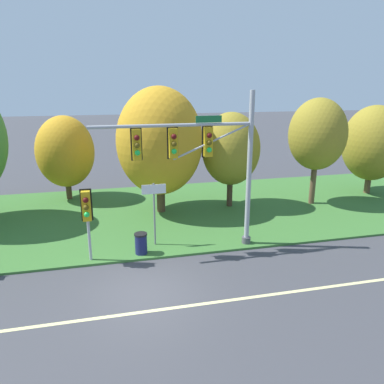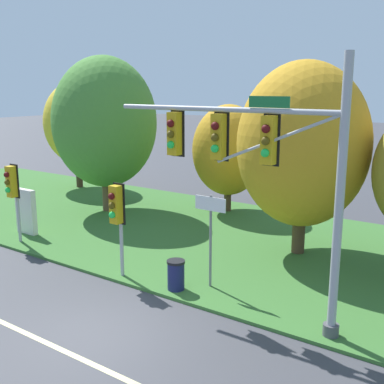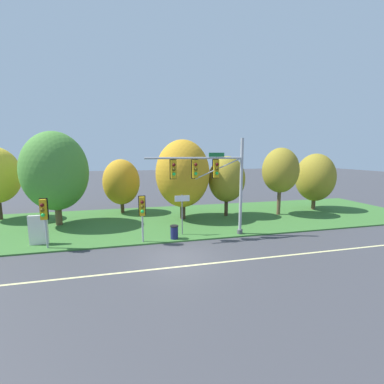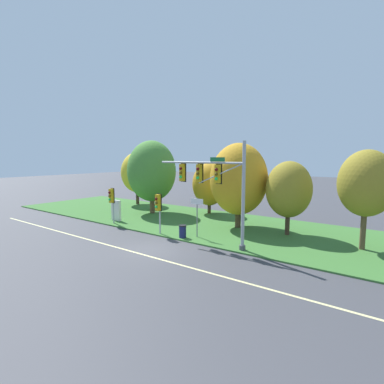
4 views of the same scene
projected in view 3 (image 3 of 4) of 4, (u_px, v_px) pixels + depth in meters
ground_plane at (180, 257)px, 14.68m from camera, size 160.00×160.00×0.00m
lane_stripe at (184, 266)px, 13.52m from camera, size 36.00×0.16×0.01m
grass_verge at (162, 221)px, 22.60m from camera, size 48.00×11.50×0.10m
traffic_signal_mast at (213, 176)px, 17.63m from camera, size 6.94×0.49×6.86m
pedestrian_signal_near_kerb at (44, 213)px, 15.40m from camera, size 0.46×0.55×3.14m
pedestrian_signal_further_along at (142, 209)px, 16.53m from camera, size 0.46×0.55×3.11m
route_sign_post at (182, 208)px, 18.27m from camera, size 1.07×0.08×2.90m
tree_left_of_mast at (55, 171)px, 20.47m from camera, size 5.04×5.04×7.55m
tree_behind_signpost at (121, 182)px, 25.08m from camera, size 3.54×3.54×5.26m
tree_mid_verge at (183, 174)px, 22.55m from camera, size 4.74×4.74×7.01m
tree_tall_centre at (227, 179)px, 23.66m from camera, size 3.38×3.38×5.57m
tree_right_far at (280, 170)px, 24.07m from camera, size 3.36×3.36×6.34m
tree_furthest_back at (315, 177)px, 26.50m from camera, size 3.91×3.91×5.80m
info_kiosk at (38, 230)px, 16.41m from camera, size 1.10×0.24×1.90m
trash_bin at (174, 232)px, 17.56m from camera, size 0.56×0.56×0.93m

